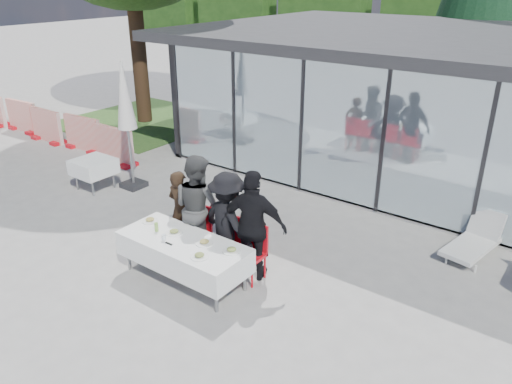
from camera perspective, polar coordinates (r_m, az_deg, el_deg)
ground at (r=8.53m, az=-4.34°, el=-10.14°), size 90.00×90.00×0.00m
pavilion at (r=13.97m, az=25.21°, el=10.83°), size 14.80×8.80×3.44m
treeline at (r=34.05m, az=26.39°, el=17.20°), size 62.50×2.00×4.40m
dining_table at (r=8.36m, az=-8.28°, el=-6.75°), size 2.26×0.96×0.75m
diner_a at (r=9.23m, az=-8.62°, el=-2.07°), size 0.58×0.58×1.54m
diner_chair_a at (r=9.33m, az=-8.58°, el=-3.37°), size 0.44×0.44×0.97m
diner_b at (r=8.86m, az=-6.66°, el=-1.70°), size 1.03×1.03×1.93m
diner_chair_b at (r=9.05m, az=-6.58°, el=-4.15°), size 0.44×0.44×0.97m
diner_c at (r=8.49m, az=-3.22°, el=-3.39°), size 1.35×1.35×1.77m
diner_chair_c at (r=8.64m, az=-3.21°, el=-5.45°), size 0.44×0.44×0.97m
diner_d at (r=8.15m, az=-0.30°, el=-3.93°), size 1.43×1.43×1.93m
diner_chair_d at (r=8.35m, az=-0.34°, el=-6.54°), size 0.44×0.44×0.97m
plate_a at (r=8.96m, az=-12.02°, el=-3.16°), size 0.29×0.29×0.07m
plate_b at (r=8.49m, az=-9.34°, el=-4.53°), size 0.29×0.29×0.07m
plate_c at (r=8.11m, az=-5.92°, el=-5.74°), size 0.29×0.29×0.07m
plate_d at (r=7.86m, az=-2.81°, el=-6.66°), size 0.29×0.29×0.07m
plate_extra at (r=7.76m, az=-6.48°, el=-7.25°), size 0.29×0.29×0.07m
juice_bottle at (r=8.58m, az=-11.31°, el=-3.95°), size 0.06×0.06×0.15m
drinking_glasses at (r=8.29m, az=-10.50°, el=-5.14°), size 0.07×0.07×0.10m
folded_eyeglasses at (r=8.19m, az=-9.94°, el=-5.83°), size 0.14×0.03×0.01m
spare_table_left at (r=12.37m, az=-18.08°, el=2.74°), size 0.86×0.86×0.74m
market_umbrella at (r=11.80m, az=-14.72°, el=9.60°), size 0.50×0.50×3.00m
construction_barriers at (r=17.94m, az=-25.34°, el=7.60°), size 11.00×0.60×1.00m
lounger at (r=10.04m, az=23.77°, el=-5.00°), size 0.83×1.42×0.72m
grass_patch at (r=18.02m, az=-12.56°, el=7.97°), size 5.00×5.00×0.02m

